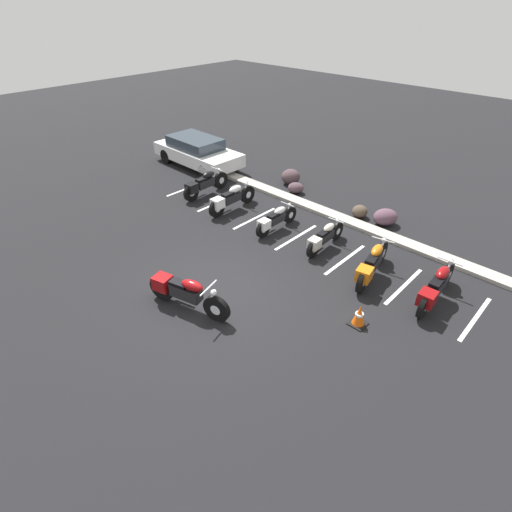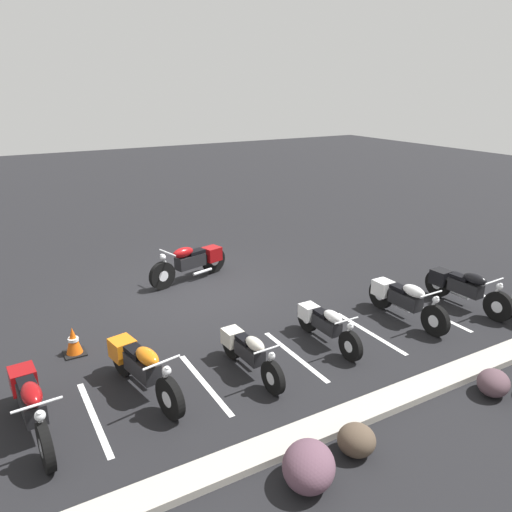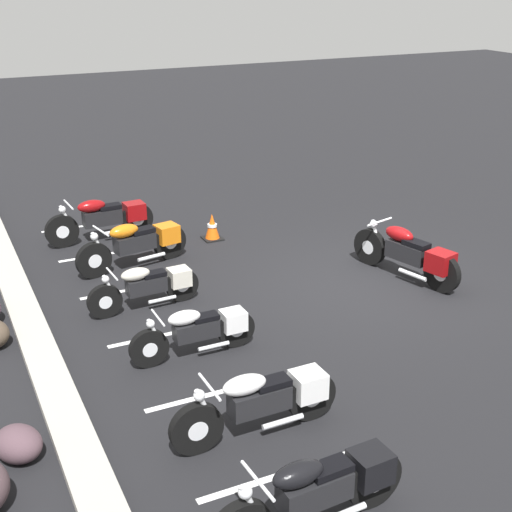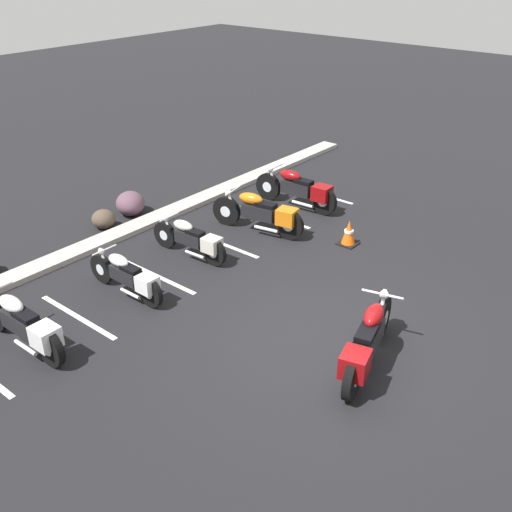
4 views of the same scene
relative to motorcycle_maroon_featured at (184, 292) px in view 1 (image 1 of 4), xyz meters
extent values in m
plane|color=black|center=(0.15, 0.80, -0.50)|extent=(60.00, 60.00, 0.00)
cylinder|color=black|center=(0.93, 0.24, -0.14)|extent=(0.72, 0.31, 0.71)
cylinder|color=silver|center=(0.93, 0.24, -0.14)|extent=(0.30, 0.20, 0.27)
cylinder|color=black|center=(-0.69, -0.18, -0.14)|extent=(0.72, 0.31, 0.71)
cylinder|color=silver|center=(-0.69, -0.18, -0.14)|extent=(0.30, 0.20, 0.27)
cube|color=black|center=(0.07, 0.02, 0.02)|extent=(0.87, 0.50, 0.32)
ellipsoid|color=maroon|center=(0.28, 0.07, 0.31)|extent=(0.66, 0.43, 0.26)
cube|color=black|center=(-0.11, -0.03, 0.23)|extent=(0.53, 0.37, 0.09)
cube|color=maroon|center=(-0.64, -0.17, 0.05)|extent=(0.52, 0.49, 0.37)
cylinder|color=silver|center=(0.80, 0.21, 0.14)|extent=(0.29, 0.13, 0.58)
cylinder|color=silver|center=(0.74, 0.19, 0.42)|extent=(0.21, 0.66, 0.04)
sphere|color=silver|center=(0.88, 0.23, 0.33)|extent=(0.15, 0.15, 0.15)
cylinder|color=silver|center=(-0.23, 0.09, -0.30)|extent=(0.59, 0.22, 0.08)
cylinder|color=black|center=(-4.79, 5.58, -0.16)|extent=(0.16, 0.68, 0.67)
cylinder|color=silver|center=(-4.79, 5.58, -0.16)|extent=(0.14, 0.26, 0.26)
cylinder|color=black|center=(-4.71, 4.01, -0.16)|extent=(0.16, 0.68, 0.67)
cylinder|color=silver|center=(-4.71, 4.01, -0.16)|extent=(0.14, 0.26, 0.26)
cube|color=black|center=(-4.75, 4.74, -0.01)|extent=(0.32, 0.79, 0.31)
ellipsoid|color=black|center=(-4.76, 4.95, 0.26)|extent=(0.29, 0.58, 0.24)
cube|color=black|center=(-4.74, 4.57, 0.19)|extent=(0.27, 0.46, 0.08)
cube|color=black|center=(-4.71, 4.06, 0.02)|extent=(0.39, 0.43, 0.35)
cylinder|color=silver|center=(-4.78, 5.46, 0.10)|extent=(0.07, 0.27, 0.54)
cylinder|color=silver|center=(-4.78, 5.40, 0.37)|extent=(0.63, 0.07, 0.04)
sphere|color=silver|center=(-4.79, 5.53, 0.28)|extent=(0.14, 0.14, 0.14)
cylinder|color=silver|center=(-4.88, 4.48, -0.31)|extent=(0.10, 0.56, 0.07)
cylinder|color=black|center=(-3.07, 5.37, -0.17)|extent=(0.13, 0.67, 0.66)
cylinder|color=silver|center=(-3.07, 5.37, -0.17)|extent=(0.13, 0.25, 0.25)
cylinder|color=black|center=(-3.05, 3.81, -0.17)|extent=(0.13, 0.67, 0.66)
cylinder|color=silver|center=(-3.05, 3.81, -0.17)|extent=(0.13, 0.25, 0.25)
cube|color=black|center=(-3.05, 4.54, -0.02)|extent=(0.29, 0.77, 0.30)
ellipsoid|color=white|center=(-3.06, 4.74, 0.26)|extent=(0.27, 0.57, 0.24)
cube|color=black|center=(-3.05, 4.37, 0.18)|extent=(0.25, 0.45, 0.08)
cube|color=white|center=(-3.05, 3.86, 0.01)|extent=(0.37, 0.41, 0.34)
cylinder|color=silver|center=(-3.06, 5.25, 0.09)|extent=(0.06, 0.26, 0.54)
cylinder|color=silver|center=(-3.06, 5.19, 0.36)|extent=(0.62, 0.04, 0.04)
sphere|color=silver|center=(-3.06, 5.32, 0.28)|extent=(0.14, 0.14, 0.14)
cylinder|color=silver|center=(-3.19, 4.29, -0.32)|extent=(0.08, 0.55, 0.07)
cylinder|color=black|center=(-0.93, 5.27, -0.21)|extent=(0.11, 0.58, 0.58)
cylinder|color=silver|center=(-0.93, 5.27, -0.21)|extent=(0.11, 0.22, 0.22)
cylinder|color=black|center=(-0.92, 3.91, -0.21)|extent=(0.11, 0.58, 0.58)
cylinder|color=silver|center=(-0.92, 3.91, -0.21)|extent=(0.11, 0.22, 0.22)
cube|color=black|center=(-0.92, 4.55, -0.08)|extent=(0.25, 0.67, 0.27)
ellipsoid|color=white|center=(-0.93, 4.72, 0.16)|extent=(0.23, 0.50, 0.21)
cube|color=black|center=(-0.92, 4.40, 0.10)|extent=(0.21, 0.39, 0.07)
cube|color=white|center=(-0.92, 3.95, -0.05)|extent=(0.32, 0.35, 0.30)
cylinder|color=silver|center=(-0.93, 5.17, 0.02)|extent=(0.05, 0.23, 0.47)
cylinder|color=silver|center=(-0.93, 5.12, 0.25)|extent=(0.55, 0.03, 0.03)
sphere|color=silver|center=(-0.93, 5.23, 0.18)|extent=(0.12, 0.12, 0.12)
cylinder|color=silver|center=(-1.05, 4.32, -0.34)|extent=(0.06, 0.49, 0.06)
cylinder|color=black|center=(0.88, 5.45, -0.21)|extent=(0.14, 0.59, 0.58)
cylinder|color=silver|center=(0.88, 5.45, -0.21)|extent=(0.12, 0.23, 0.22)
cylinder|color=black|center=(0.95, 4.09, -0.21)|extent=(0.14, 0.59, 0.58)
cylinder|color=silver|center=(0.95, 4.09, -0.21)|extent=(0.12, 0.23, 0.22)
cube|color=black|center=(0.92, 4.73, -0.08)|extent=(0.28, 0.68, 0.26)
ellipsoid|color=beige|center=(0.91, 4.90, 0.16)|extent=(0.25, 0.51, 0.21)
cube|color=black|center=(0.92, 4.58, 0.10)|extent=(0.23, 0.40, 0.07)
cube|color=beige|center=(0.95, 4.13, -0.05)|extent=(0.34, 0.37, 0.30)
cylinder|color=silver|center=(0.88, 5.35, 0.02)|extent=(0.06, 0.23, 0.47)
cylinder|color=silver|center=(0.89, 5.30, 0.25)|extent=(0.55, 0.06, 0.03)
sphere|color=silver|center=(0.88, 5.41, 0.18)|extent=(0.12, 0.12, 0.12)
cylinder|color=silver|center=(0.80, 4.50, -0.34)|extent=(0.09, 0.49, 0.06)
cylinder|color=black|center=(2.59, 5.22, -0.16)|extent=(0.25, 0.70, 0.68)
cylinder|color=silver|center=(2.59, 5.22, -0.16)|extent=(0.18, 0.28, 0.26)
cylinder|color=black|center=(2.88, 3.64, -0.16)|extent=(0.25, 0.70, 0.68)
cylinder|color=silver|center=(2.88, 3.64, -0.16)|extent=(0.18, 0.28, 0.26)
cube|color=black|center=(2.74, 4.38, 0.00)|extent=(0.43, 0.83, 0.31)
ellipsoid|color=orange|center=(2.71, 4.58, 0.28)|extent=(0.37, 0.62, 0.25)
cube|color=black|center=(2.78, 4.20, 0.21)|extent=(0.33, 0.49, 0.08)
cube|color=orange|center=(2.88, 3.69, 0.03)|extent=(0.44, 0.48, 0.35)
cylinder|color=silver|center=(2.61, 5.10, 0.11)|extent=(0.11, 0.28, 0.55)
cylinder|color=silver|center=(2.62, 5.03, 0.38)|extent=(0.64, 0.16, 0.04)
sphere|color=silver|center=(2.59, 5.17, 0.30)|extent=(0.15, 0.15, 0.15)
cylinder|color=silver|center=(2.65, 4.10, -0.31)|extent=(0.18, 0.57, 0.07)
cylinder|color=black|center=(4.41, 5.43, -0.15)|extent=(0.16, 0.70, 0.69)
cylinder|color=silver|center=(4.41, 5.43, -0.15)|extent=(0.15, 0.27, 0.26)
cylinder|color=black|center=(4.50, 3.81, -0.15)|extent=(0.16, 0.70, 0.69)
cylinder|color=silver|center=(4.50, 3.81, -0.15)|extent=(0.15, 0.27, 0.26)
cube|color=black|center=(4.45, 4.57, 0.00)|extent=(0.34, 0.81, 0.31)
ellipsoid|color=maroon|center=(4.44, 4.78, 0.28)|extent=(0.30, 0.60, 0.25)
cube|color=black|center=(4.46, 4.39, 0.21)|extent=(0.28, 0.47, 0.08)
cube|color=maroon|center=(4.49, 3.86, 0.03)|extent=(0.40, 0.44, 0.36)
cylinder|color=silver|center=(4.41, 5.31, 0.12)|extent=(0.08, 0.28, 0.56)
cylinder|color=silver|center=(4.42, 5.24, 0.39)|extent=(0.65, 0.07, 0.04)
sphere|color=silver|center=(4.41, 5.38, 0.31)|extent=(0.15, 0.15, 0.15)
cylinder|color=silver|center=(4.32, 4.30, -0.31)|extent=(0.11, 0.58, 0.07)
cylinder|color=black|center=(-5.92, 7.30, -0.18)|extent=(0.64, 0.23, 0.64)
cylinder|color=black|center=(-5.94, 5.72, -0.18)|extent=(0.64, 0.23, 0.64)
cylinder|color=black|center=(-8.68, 7.34, -0.18)|extent=(0.64, 0.23, 0.64)
cylinder|color=black|center=(-8.70, 5.76, -0.18)|extent=(0.64, 0.23, 0.64)
cube|color=white|center=(-7.31, 6.53, 0.06)|extent=(4.32, 1.86, 0.55)
cube|color=#2D3842|center=(-7.46, 6.53, 0.56)|extent=(2.43, 1.54, 0.45)
cube|color=#A8A399|center=(0.15, 6.65, -0.44)|extent=(18.00, 0.50, 0.12)
ellipsoid|color=#5A3E4C|center=(1.54, 7.40, -0.22)|extent=(1.05, 1.07, 0.56)
ellipsoid|color=#4E3F32|center=(0.63, 7.26, -0.28)|extent=(0.55, 0.54, 0.44)
ellipsoid|color=#4B383D|center=(-3.00, 7.85, -0.19)|extent=(1.02, 1.01, 0.61)
ellipsoid|color=#513B43|center=(-2.28, 7.30, -0.29)|extent=(0.79, 0.75, 0.42)
cube|color=black|center=(3.50, 2.48, -0.48)|extent=(0.40, 0.40, 0.03)
cone|color=#EA590F|center=(3.50, 2.48, -0.22)|extent=(0.32, 0.32, 0.56)
cylinder|color=white|center=(3.50, 2.48, -0.19)|extent=(0.20, 0.20, 0.06)
cube|color=white|center=(-5.74, 4.64, -0.50)|extent=(0.10, 2.10, 0.00)
cube|color=white|center=(-3.87, 4.64, -0.50)|extent=(0.10, 2.10, 0.00)
cube|color=white|center=(-1.99, 4.64, -0.50)|extent=(0.10, 2.10, 0.00)
cube|color=white|center=(-0.12, 4.64, -0.50)|extent=(0.10, 2.10, 0.00)
cube|color=white|center=(1.76, 4.64, -0.50)|extent=(0.10, 2.10, 0.00)
cube|color=white|center=(3.63, 4.64, -0.50)|extent=(0.10, 2.10, 0.00)
cube|color=white|center=(5.51, 4.64, -0.50)|extent=(0.10, 2.10, 0.00)
camera|label=1|loc=(6.60, -4.37, 6.24)|focal=28.00mm
camera|label=2|loc=(4.68, 11.52, 4.39)|focal=35.00mm
camera|label=3|loc=(-9.67, 7.76, 4.86)|focal=50.00mm
camera|label=4|loc=(-6.78, -3.43, 5.40)|focal=42.00mm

